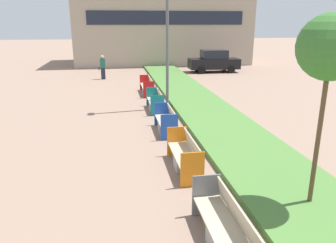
% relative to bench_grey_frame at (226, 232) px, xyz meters
% --- Properties ---
extents(planter_grass_strip, '(2.80, 120.00, 0.18)m').
position_rel_bench_grey_frame_xyz_m(planter_grass_strip, '(2.26, 5.20, -0.29)').
color(planter_grass_strip, '#4C7A38').
rests_on(planter_grass_strip, ground).
extents(building_backdrop, '(17.06, 8.44, 8.11)m').
position_rel_bench_grey_frame_xyz_m(building_backdrop, '(3.06, 30.08, 3.68)').
color(building_backdrop, tan).
rests_on(building_backdrop, ground).
extents(bench_grey_frame, '(0.65, 2.43, 0.94)m').
position_rel_bench_grey_frame_xyz_m(bench_grey_frame, '(0.00, 0.00, 0.00)').
color(bench_grey_frame, '#9E9B96').
rests_on(bench_grey_frame, ground).
extents(bench_orange_frame, '(0.65, 2.15, 0.94)m').
position_rel_bench_grey_frame_xyz_m(bench_orange_frame, '(-0.00, 3.53, -0.01)').
color(bench_orange_frame, '#9E9B96').
rests_on(bench_orange_frame, ground).
extents(bench_blue_frame, '(0.65, 1.88, 0.94)m').
position_rel_bench_grey_frame_xyz_m(bench_blue_frame, '(-0.01, 6.95, -0.02)').
color(bench_blue_frame, '#9E9B96').
rests_on(bench_blue_frame, ground).
extents(bench_teal_frame, '(0.65, 1.96, 0.94)m').
position_rel_bench_grey_frame_xyz_m(bench_teal_frame, '(-0.01, 10.23, -0.01)').
color(bench_teal_frame, '#9E9B96').
rests_on(bench_teal_frame, ground).
extents(bench_red_frame, '(0.65, 2.42, 0.94)m').
position_rel_bench_grey_frame_xyz_m(bench_red_frame, '(-0.00, 14.12, -0.00)').
color(bench_red_frame, '#9E9B96').
rests_on(bench_red_frame, ground).
extents(street_lamp_post, '(0.24, 0.44, 9.00)m').
position_rel_bench_grey_frame_xyz_m(street_lamp_post, '(0.61, 10.50, 4.52)').
color(street_lamp_post, '#56595B').
rests_on(street_lamp_post, ground).
extents(sapling_tree_near, '(1.34, 1.34, 4.24)m').
position_rel_bench_grey_frame_xyz_m(sapling_tree_near, '(2.34, 1.07, 3.17)').
color(sapling_tree_near, brown).
rests_on(sapling_tree_near, ground).
extents(pedestrian_walking, '(0.53, 0.24, 1.76)m').
position_rel_bench_grey_frame_xyz_m(pedestrian_walking, '(-2.72, 19.85, 0.52)').
color(pedestrian_walking, '#232633').
rests_on(pedestrian_walking, ground).
extents(parked_car_distant, '(4.25, 2.00, 1.86)m').
position_rel_bench_grey_frame_xyz_m(parked_car_distant, '(6.46, 22.08, 0.54)').
color(parked_car_distant, black).
rests_on(parked_car_distant, ground).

